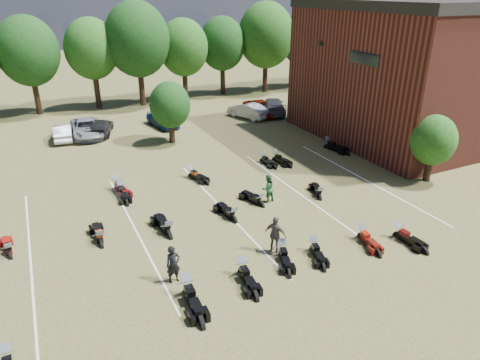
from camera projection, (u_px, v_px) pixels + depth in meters
ground at (299, 223)px, 22.80m from camera, size 160.00×160.00×0.00m
car_1 at (63, 132)px, 35.08m from camera, size 1.71×3.99×1.28m
car_2 at (87, 128)px, 35.83m from camera, size 2.55×5.22×1.43m
car_3 at (100, 127)px, 36.38m from camera, size 3.02×4.72×1.27m
car_4 at (162, 119)px, 38.39m from camera, size 2.34×4.33×1.40m
car_5 at (248, 111)px, 40.97m from camera, size 2.98×4.54×1.41m
car_6 at (260, 108)px, 41.89m from camera, size 2.77×5.09×1.35m
car_7 at (273, 106)px, 42.37m from camera, size 4.08×5.70×1.53m
person_black at (173, 264)px, 17.92m from camera, size 0.65×0.45×1.71m
person_green at (268, 188)px, 24.76m from camera, size 0.90×0.74×1.70m
person_grey at (276, 234)px, 19.97m from camera, size 0.99×1.16×1.86m
motorcycle_1 at (242, 275)px, 18.66m from camera, size 0.97×2.32×1.25m
motorcycle_2 at (188, 295)px, 17.42m from camera, size 0.94×2.55×1.40m
motorcycle_3 at (313, 251)px, 20.36m from camera, size 1.22×2.13×1.13m
motorcycle_4 at (282, 256)px, 20.01m from camera, size 1.34×2.21×1.18m
motorcycle_5 at (398, 237)px, 21.47m from camera, size 0.77×2.18×1.20m
motorcycle_6 at (361, 239)px, 21.36m from camera, size 1.07×2.20×1.18m
motorcycle_7 at (11, 257)px, 19.93m from camera, size 0.93×2.08×1.12m
motorcycle_8 at (102, 245)px, 20.81m from camera, size 0.73×2.27×1.26m
motorcycle_9 at (169, 237)px, 21.54m from camera, size 0.96×2.51×1.37m
motorcycle_10 at (260, 206)px, 24.58m from camera, size 1.20×2.25×1.20m
motorcycle_11 at (234, 221)px, 22.98m from camera, size 0.98×2.33×1.26m
motorcycle_13 at (319, 199)px, 25.43m from camera, size 1.31×2.16×1.15m
motorcycle_14 at (117, 189)px, 26.59m from camera, size 1.11×2.40×1.29m
motorcycle_16 at (122, 194)px, 25.99m from camera, size 0.70×2.15×1.19m
motorcycle_17 at (192, 177)px, 28.30m from camera, size 1.27×2.23×1.19m
motorcycle_18 at (263, 162)px, 30.78m from camera, size 0.82×2.06×1.12m
motorcycle_19 at (275, 161)px, 31.02m from camera, size 0.99×2.21×1.19m
motorcycle_20 at (327, 149)px, 33.34m from camera, size 1.39×2.59×1.38m
brick_building at (459, 65)px, 36.81m from camera, size 25.40×15.20×10.70m
tree_line at (137, 43)px, 43.55m from camera, size 56.00×6.00×9.79m
young_tree_near_building at (434, 140)px, 26.71m from camera, size 2.80×2.80×4.16m
young_tree_midfield at (170, 105)px, 33.42m from camera, size 3.20×3.20×4.70m
parking_lines at (224, 211)px, 24.05m from camera, size 20.10×14.00×0.01m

